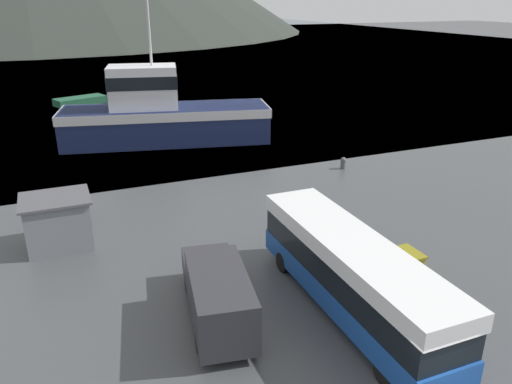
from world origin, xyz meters
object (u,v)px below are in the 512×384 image
delivery_van (217,292)px  storage_bin (404,263)px  fishing_boat (162,114)px  dock_kiosk (58,221)px  tour_bus (351,272)px  small_boat (80,101)px

delivery_van → storage_bin: size_ratio=4.69×
fishing_boat → storage_bin: 25.85m
fishing_boat → dock_kiosk: (-8.93, -16.60, -1.08)m
dock_kiosk → storage_bin: bearing=-32.2°
tour_bus → small_boat: tour_bus is taller
fishing_boat → tour_bus: bearing=15.1°
dock_kiosk → small_boat: size_ratio=0.54×
dock_kiosk → delivery_van: bearing=-59.7°
fishing_boat → small_boat: (-5.11, 19.30, -1.94)m
tour_bus → storage_bin: bearing=22.5°
tour_bus → storage_bin: size_ratio=7.70×
delivery_van → small_boat: size_ratio=1.11×
delivery_van → storage_bin: bearing=10.4°
tour_bus → fishing_boat: bearing=92.9°
tour_bus → delivery_van: (-4.85, 1.46, -0.53)m
delivery_van → fishing_boat: size_ratio=0.38×
tour_bus → delivery_van: tour_bus is taller
delivery_van → dock_kiosk: size_ratio=2.05×
delivery_van → dock_kiosk: (-5.15, 8.80, 0.06)m
delivery_van → small_boat: 44.73m
small_boat → fishing_boat: bearing=175.1°
tour_bus → storage_bin: 4.31m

